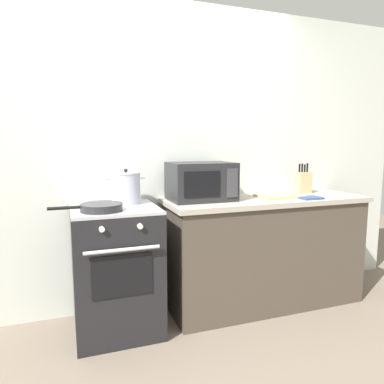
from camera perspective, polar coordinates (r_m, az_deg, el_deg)
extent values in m
plane|color=#7A6B5B|center=(2.46, -0.53, -25.99)|extent=(10.00, 10.00, 0.00)
cube|color=silver|center=(3.06, -1.24, 5.59)|extent=(4.40, 0.10, 2.50)
cube|color=#4C4238|center=(3.14, 11.51, -9.56)|extent=(1.64, 0.56, 0.88)
cube|color=#ADA393|center=(3.03, 11.75, -1.24)|extent=(1.70, 0.60, 0.04)
cube|color=black|center=(2.71, -12.03, -12.17)|extent=(0.60, 0.60, 0.90)
cube|color=#B7B7BC|center=(2.59, -12.32, -2.57)|extent=(0.60, 0.60, 0.02)
cube|color=black|center=(2.41, -11.07, -13.02)|extent=(0.39, 0.01, 0.28)
cylinder|color=silver|center=(2.32, -11.09, -9.09)|extent=(0.48, 0.02, 0.02)
cylinder|color=silver|center=(2.29, -14.23, -5.81)|extent=(0.04, 0.02, 0.04)
cylinder|color=silver|center=(2.32, -8.31, -5.45)|extent=(0.04, 0.02, 0.04)
cylinder|color=silver|center=(2.69, -10.48, 0.49)|extent=(0.21, 0.21, 0.22)
cylinder|color=silver|center=(2.68, -10.54, 2.98)|extent=(0.21, 0.21, 0.01)
sphere|color=black|center=(2.68, -10.55, 3.41)|extent=(0.03, 0.03, 0.03)
cylinder|color=silver|center=(2.67, -13.16, 2.03)|extent=(0.05, 0.01, 0.01)
cylinder|color=silver|center=(2.71, -7.92, 2.25)|extent=(0.05, 0.01, 0.01)
cylinder|color=#28282B|center=(2.46, -14.27, -2.38)|extent=(0.28, 0.28, 0.05)
cylinder|color=black|center=(2.45, -19.86, -2.42)|extent=(0.20, 0.02, 0.02)
cube|color=#232326|center=(2.82, 1.44, 1.72)|extent=(0.50, 0.36, 0.30)
cube|color=black|center=(2.62, 1.66, 1.26)|extent=(0.28, 0.01, 0.19)
cube|color=#38383D|center=(2.72, 6.47, 1.46)|extent=(0.09, 0.01, 0.22)
cube|color=tan|center=(3.07, 13.79, -0.62)|extent=(0.36, 0.26, 0.02)
cube|color=tan|center=(3.37, 17.31, 1.44)|extent=(0.13, 0.10, 0.19)
cylinder|color=black|center=(3.33, 16.83, 3.69)|extent=(0.02, 0.02, 0.08)
cylinder|color=black|center=(3.35, 17.21, 3.71)|extent=(0.02, 0.02, 0.08)
cylinder|color=black|center=(3.37, 17.59, 3.64)|extent=(0.02, 0.02, 0.07)
cylinder|color=black|center=(3.38, 17.97, 3.74)|extent=(0.02, 0.02, 0.08)
cube|color=#33477A|center=(3.05, 18.33, -0.89)|extent=(0.18, 0.14, 0.02)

